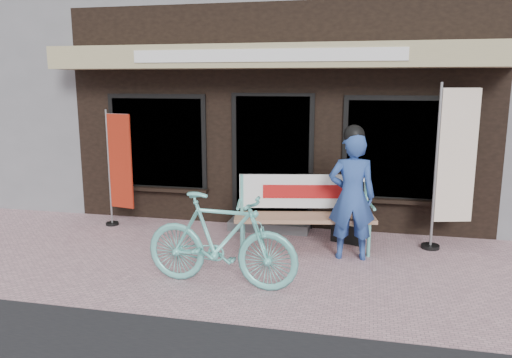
% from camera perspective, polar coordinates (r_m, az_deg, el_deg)
% --- Properties ---
extents(ground, '(70.00, 70.00, 0.00)m').
position_cam_1_polar(ground, '(6.58, -1.46, -10.18)').
color(ground, '#C5969F').
rests_on(ground, ground).
extents(storefront, '(7.00, 6.77, 6.00)m').
position_cam_1_polar(storefront, '(11.02, 4.94, 14.26)').
color(storefront, black).
rests_on(storefront, ground).
extents(bench, '(2.03, 0.87, 1.07)m').
position_cam_1_polar(bench, '(7.17, 5.52, -3.16)').
color(bench, '#65C6BD').
rests_on(bench, ground).
extents(person, '(0.67, 0.49, 1.83)m').
position_cam_1_polar(person, '(6.81, 10.90, -1.70)').
color(person, '#2A4992').
rests_on(person, ground).
extents(bicycle, '(1.90, 0.66, 1.12)m').
position_cam_1_polar(bicycle, '(5.89, -4.04, -6.99)').
color(bicycle, '#65C6BD').
rests_on(bicycle, ground).
extents(nobori_red, '(0.58, 0.25, 1.94)m').
position_cam_1_polar(nobori_red, '(8.45, -15.43, 1.28)').
color(nobori_red, gray).
rests_on(nobori_red, ground).
extents(nobori_cream, '(0.71, 0.32, 2.38)m').
position_cam_1_polar(nobori_cream, '(7.55, 21.57, 1.49)').
color(nobori_cream, gray).
rests_on(nobori_cream, ground).
extents(menu_stand, '(0.48, 0.27, 0.97)m').
position_cam_1_polar(menu_stand, '(7.51, 10.40, -3.65)').
color(menu_stand, black).
rests_on(menu_stand, ground).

